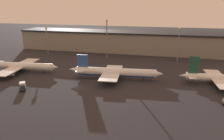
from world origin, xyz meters
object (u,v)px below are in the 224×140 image
(airplane_2, at_px, (115,72))
(airplane_3, at_px, (221,78))
(service_vehicle_2, at_px, (23,86))
(airplane_1, at_px, (20,66))

(airplane_2, distance_m, airplane_3, 52.96)
(airplane_2, distance_m, service_vehicle_2, 45.48)
(airplane_1, bearing_deg, airplane_2, -4.66)
(airplane_2, bearing_deg, service_vehicle_2, -151.56)
(airplane_2, bearing_deg, airplane_1, 175.34)
(airplane_1, height_order, service_vehicle_2, airplane_1)
(airplane_1, bearing_deg, airplane_3, -2.54)
(airplane_3, bearing_deg, service_vehicle_2, -167.04)
(airplane_2, bearing_deg, airplane_3, -0.29)
(airplane_1, height_order, airplane_3, airplane_3)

